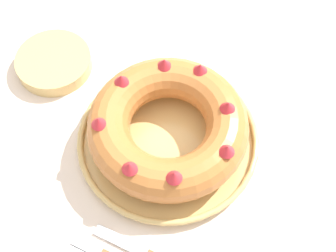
{
  "coord_description": "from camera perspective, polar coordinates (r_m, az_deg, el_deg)",
  "views": [
    {
      "loc": [
        -0.41,
        -0.2,
        1.58
      ],
      "look_at": [
        -0.01,
        -0.01,
        0.82
      ],
      "focal_mm": 50.0,
      "sensor_mm": 36.0,
      "label": 1
    }
  ],
  "objects": [
    {
      "name": "ground_plane",
      "position": [
        1.64,
        -0.19,
        -14.12
      ],
      "size": [
        8.0,
        8.0,
        0.0
      ],
      "primitive_type": "plane",
      "color": "brown"
    },
    {
      "name": "dining_table",
      "position": [
        1.02,
        -0.3,
        -3.46
      ],
      "size": [
        1.42,
        1.12,
        0.76
      ],
      "color": "beige",
      "rests_on": "ground_plane"
    },
    {
      "name": "serving_dish",
      "position": [
        0.92,
        0.0,
        -1.65
      ],
      "size": [
        0.36,
        0.36,
        0.03
      ],
      "color": "tan",
      "rests_on": "dining_table"
    },
    {
      "name": "bundt_cake",
      "position": [
        0.88,
        -0.0,
        0.02
      ],
      "size": [
        0.3,
        0.3,
        0.1
      ],
      "color": "#C67538",
      "rests_on": "serving_dish"
    },
    {
      "name": "side_bowl",
      "position": [
        1.05,
        -13.73,
        7.53
      ],
      "size": [
        0.16,
        0.16,
        0.03
      ],
      "primitive_type": "cylinder",
      "color": "tan",
      "rests_on": "dining_table"
    }
  ]
}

